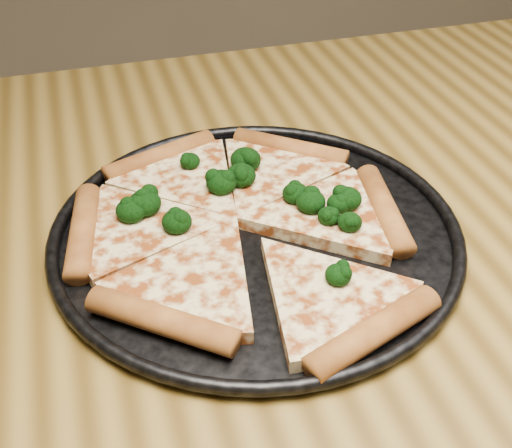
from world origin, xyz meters
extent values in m
cube|color=brown|center=(0.00, 0.00, 0.73)|extent=(1.20, 0.90, 0.04)
cylinder|color=black|center=(-0.12, 0.01, 0.75)|extent=(0.38, 0.38, 0.01)
torus|color=black|center=(-0.12, 0.01, 0.76)|extent=(0.39, 0.39, 0.01)
cylinder|color=#AF672B|center=(-0.04, 0.13, 0.77)|extent=(0.12, 0.10, 0.03)
cylinder|color=#AF672B|center=(-0.19, 0.15, 0.77)|extent=(0.13, 0.07, 0.03)
cylinder|color=#AF672B|center=(-0.28, 0.04, 0.77)|extent=(0.05, 0.13, 0.03)
cylinder|color=#AF672B|center=(-0.23, -0.09, 0.77)|extent=(0.12, 0.10, 0.03)
cylinder|color=#AF672B|center=(-0.07, -0.15, 0.77)|extent=(0.13, 0.07, 0.03)
cylinder|color=#AF672B|center=(0.01, -0.01, 0.77)|extent=(0.05, 0.13, 0.03)
ellipsoid|color=black|center=(-0.04, -0.03, 0.78)|extent=(0.02, 0.02, 0.02)
ellipsoid|color=black|center=(-0.12, 0.07, 0.78)|extent=(0.03, 0.03, 0.02)
ellipsoid|color=black|center=(-0.10, 0.10, 0.78)|extent=(0.03, 0.03, 0.02)
ellipsoid|color=black|center=(-0.03, 0.01, 0.78)|extent=(0.03, 0.03, 0.02)
ellipsoid|color=black|center=(-0.16, 0.12, 0.78)|extent=(0.02, 0.02, 0.02)
ellipsoid|color=black|center=(-0.07, 0.03, 0.78)|extent=(0.03, 0.03, 0.02)
ellipsoid|color=black|center=(-0.19, 0.02, 0.78)|extent=(0.03, 0.03, 0.02)
ellipsoid|color=black|center=(-0.23, 0.05, 0.78)|extent=(0.03, 0.03, 0.02)
ellipsoid|color=black|center=(-0.08, -0.09, 0.78)|extent=(0.02, 0.02, 0.02)
ellipsoid|color=black|center=(-0.05, -0.01, 0.78)|extent=(0.02, 0.02, 0.02)
ellipsoid|color=black|center=(-0.22, 0.05, 0.78)|extent=(0.03, 0.03, 0.02)
ellipsoid|color=black|center=(-0.06, 0.01, 0.78)|extent=(0.03, 0.03, 0.02)
ellipsoid|color=black|center=(-0.14, 0.07, 0.78)|extent=(0.03, 0.03, 0.02)
ellipsoid|color=black|center=(-0.04, 0.00, 0.78)|extent=(0.02, 0.02, 0.02)
camera|label=1|loc=(-0.26, -0.47, 1.14)|focal=46.21mm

